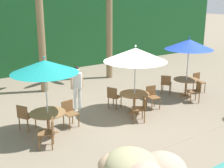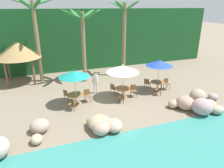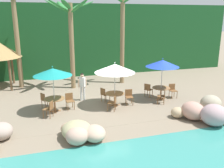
{
  "view_description": "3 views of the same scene",
  "coord_description": "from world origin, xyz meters",
  "px_view_note": "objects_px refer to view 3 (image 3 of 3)",
  "views": [
    {
      "loc": [
        -6.03,
        -8.0,
        4.14
      ],
      "look_at": [
        -0.14,
        0.57,
        1.09
      ],
      "focal_mm": 47.63,
      "sensor_mm": 36.0,
      "label": 1
    },
    {
      "loc": [
        -4.84,
        -12.51,
        6.28
      ],
      "look_at": [
        -0.33,
        -0.08,
        1.23
      ],
      "focal_mm": 33.0,
      "sensor_mm": 36.0,
      "label": 2
    },
    {
      "loc": [
        -3.52,
        -12.7,
        4.94
      ],
      "look_at": [
        0.35,
        0.06,
        1.3
      ],
      "focal_mm": 39.51,
      "sensor_mm": 36.0,
      "label": 3
    }
  ],
  "objects_px": {
    "umbrella_teal": "(53,72)",
    "palm_tree_nearest": "(15,23)",
    "chair_white_left": "(113,102)",
    "chair_blue_seaward": "(173,90)",
    "dining_table_white": "(115,95)",
    "dining_table_blue": "(161,90)",
    "palm_tree_third": "(123,26)",
    "waiter_in_white": "(82,85)",
    "chair_teal_seaward": "(70,100)",
    "chair_blue_left": "(163,95)",
    "chair_white_inland": "(104,94)",
    "chair_teal_inland": "(45,99)",
    "chair_white_seaward": "(129,96)",
    "chair_blue_inland": "(148,89)",
    "palm_tree_second": "(71,28)",
    "dining_table_teal": "(54,101)",
    "umbrella_blue": "(162,63)",
    "chair_teal_left": "(49,108)",
    "umbrella_white": "(115,68)"
  },
  "relations": [
    {
      "from": "dining_table_white",
      "to": "dining_table_blue",
      "type": "bearing_deg",
      "value": 4.94
    },
    {
      "from": "chair_white_inland",
      "to": "palm_tree_nearest",
      "type": "relative_size",
      "value": 0.13
    },
    {
      "from": "dining_table_teal",
      "to": "chair_blue_seaward",
      "type": "xyz_separation_m",
      "value": [
        7.3,
        0.28,
        -0.1
      ]
    },
    {
      "from": "chair_white_left",
      "to": "chair_blue_seaward",
      "type": "height_order",
      "value": "same"
    },
    {
      "from": "chair_blue_left",
      "to": "umbrella_white",
      "type": "bearing_deg",
      "value": 169.14
    },
    {
      "from": "dining_table_blue",
      "to": "palm_tree_nearest",
      "type": "bearing_deg",
      "value": 147.37
    },
    {
      "from": "palm_tree_third",
      "to": "waiter_in_white",
      "type": "distance_m",
      "value": 5.92
    },
    {
      "from": "chair_teal_left",
      "to": "chair_blue_seaward",
      "type": "xyz_separation_m",
      "value": [
        7.61,
        1.08,
        0.0
      ]
    },
    {
      "from": "chair_white_left",
      "to": "palm_tree_nearest",
      "type": "height_order",
      "value": "palm_tree_nearest"
    },
    {
      "from": "chair_white_inland",
      "to": "waiter_in_white",
      "type": "relative_size",
      "value": 0.51
    },
    {
      "from": "dining_table_blue",
      "to": "waiter_in_white",
      "type": "relative_size",
      "value": 0.65
    },
    {
      "from": "umbrella_white",
      "to": "palm_tree_third",
      "type": "xyz_separation_m",
      "value": [
        2.08,
        4.73,
        2.09
      ]
    },
    {
      "from": "palm_tree_third",
      "to": "chair_blue_left",
      "type": "bearing_deg",
      "value": -82.54
    },
    {
      "from": "chair_teal_seaward",
      "to": "waiter_in_white",
      "type": "height_order",
      "value": "waiter_in_white"
    },
    {
      "from": "chair_blue_left",
      "to": "palm_tree_third",
      "type": "bearing_deg",
      "value": 97.46
    },
    {
      "from": "umbrella_teal",
      "to": "umbrella_white",
      "type": "xyz_separation_m",
      "value": [
        3.37,
        -0.05,
        0.0
      ]
    },
    {
      "from": "palm_tree_nearest",
      "to": "palm_tree_second",
      "type": "bearing_deg",
      "value": -19.9
    },
    {
      "from": "umbrella_blue",
      "to": "dining_table_blue",
      "type": "xyz_separation_m",
      "value": [
        0.0,
        -0.0,
        -1.63
      ]
    },
    {
      "from": "chair_white_left",
      "to": "dining_table_white",
      "type": "bearing_deg",
      "value": 67.19
    },
    {
      "from": "chair_teal_inland",
      "to": "chair_white_seaward",
      "type": "relative_size",
      "value": 1.0
    },
    {
      "from": "chair_white_seaward",
      "to": "chair_white_inland",
      "type": "relative_size",
      "value": 1.0
    },
    {
      "from": "chair_white_seaward",
      "to": "chair_blue_seaward",
      "type": "bearing_deg",
      "value": 6.8
    },
    {
      "from": "dining_table_white",
      "to": "palm_tree_second",
      "type": "height_order",
      "value": "palm_tree_second"
    },
    {
      "from": "palm_tree_third",
      "to": "chair_white_seaward",
      "type": "bearing_deg",
      "value": -104.43
    },
    {
      "from": "umbrella_teal",
      "to": "chair_white_inland",
      "type": "xyz_separation_m",
      "value": [
        2.95,
        0.69,
        -1.67
      ]
    },
    {
      "from": "waiter_in_white",
      "to": "chair_white_seaward",
      "type": "bearing_deg",
      "value": -31.11
    },
    {
      "from": "chair_white_inland",
      "to": "palm_tree_nearest",
      "type": "xyz_separation_m",
      "value": [
        -4.92,
        4.91,
        4.04
      ]
    },
    {
      "from": "umbrella_teal",
      "to": "chair_white_inland",
      "type": "relative_size",
      "value": 2.86
    },
    {
      "from": "chair_white_left",
      "to": "palm_tree_second",
      "type": "relative_size",
      "value": 0.14
    },
    {
      "from": "chair_white_seaward",
      "to": "chair_blue_left",
      "type": "height_order",
      "value": "same"
    },
    {
      "from": "palm_tree_second",
      "to": "waiter_in_white",
      "type": "bearing_deg",
      "value": -86.72
    },
    {
      "from": "palm_tree_third",
      "to": "dining_table_teal",
      "type": "bearing_deg",
      "value": -139.33
    },
    {
      "from": "umbrella_teal",
      "to": "palm_tree_nearest",
      "type": "bearing_deg",
      "value": 109.41
    },
    {
      "from": "chair_white_seaward",
      "to": "chair_blue_inland",
      "type": "xyz_separation_m",
      "value": [
        1.65,
        0.93,
        0.0
      ]
    },
    {
      "from": "chair_teal_inland",
      "to": "waiter_in_white",
      "type": "bearing_deg",
      "value": 17.08
    },
    {
      "from": "dining_table_blue",
      "to": "palm_tree_nearest",
      "type": "relative_size",
      "value": 0.16
    },
    {
      "from": "chair_white_inland",
      "to": "chair_white_seaward",
      "type": "bearing_deg",
      "value": -31.37
    },
    {
      "from": "umbrella_white",
      "to": "chair_white_inland",
      "type": "height_order",
      "value": "umbrella_white"
    },
    {
      "from": "umbrella_blue",
      "to": "dining_table_white",
      "type": "bearing_deg",
      "value": -175.06
    },
    {
      "from": "waiter_in_white",
      "to": "chair_teal_inland",
      "type": "bearing_deg",
      "value": -162.92
    },
    {
      "from": "chair_teal_seaward",
      "to": "chair_blue_left",
      "type": "bearing_deg",
      "value": -8.44
    },
    {
      "from": "umbrella_teal",
      "to": "palm_tree_nearest",
      "type": "distance_m",
      "value": 6.4
    },
    {
      "from": "dining_table_teal",
      "to": "chair_blue_seaward",
      "type": "height_order",
      "value": "chair_blue_seaward"
    },
    {
      "from": "dining_table_white",
      "to": "palm_tree_third",
      "type": "bearing_deg",
      "value": 66.27
    },
    {
      "from": "palm_tree_second",
      "to": "palm_tree_third",
      "type": "height_order",
      "value": "palm_tree_third"
    },
    {
      "from": "waiter_in_white",
      "to": "umbrella_teal",
      "type": "bearing_deg",
      "value": -141.78
    },
    {
      "from": "dining_table_white",
      "to": "chair_white_left",
      "type": "height_order",
      "value": "chair_white_left"
    },
    {
      "from": "umbrella_teal",
      "to": "chair_teal_inland",
      "type": "xyz_separation_m",
      "value": [
        -0.49,
        0.7,
        -1.67
      ]
    },
    {
      "from": "chair_teal_inland",
      "to": "umbrella_white",
      "type": "height_order",
      "value": "umbrella_white"
    },
    {
      "from": "chair_white_seaward",
      "to": "palm_tree_nearest",
      "type": "distance_m",
      "value": 9.33
    }
  ]
}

